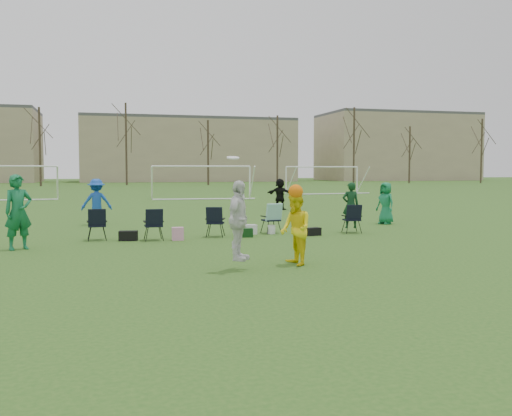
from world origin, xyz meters
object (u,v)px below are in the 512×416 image
object	(u,v)px
fielder_green_far	(386,203)
goal_left	(3,173)
fielder_black	(280,194)
center_contest	(270,224)
goal_right	(323,172)
fielder_green_near	(18,212)
goal_mid	(202,173)
fielder_blue	(97,202)

from	to	relation	value
fielder_green_far	goal_left	world-z (taller)	goal_left
fielder_green_far	fielder_black	xyz separation A→B (m)	(-1.63, 8.80, 0.01)
center_contest	goal_right	world-z (taller)	goal_right
fielder_green_near	center_contest	distance (m)	7.25
fielder_black	goal_mid	world-z (taller)	goal_mid
fielder_green_near	fielder_blue	bearing A→B (deg)	45.49
goal_left	goal_mid	bearing A→B (deg)	-13.13
fielder_green_far	center_contest	xyz separation A→B (m)	(-7.25, -8.48, 0.13)
fielder_black	fielder_green_near	bearing A→B (deg)	85.20
fielder_green_near	fielder_black	size ratio (longest dim) A/B	1.21
goal_left	goal_right	world-z (taller)	same
fielder_black	goal_mid	size ratio (longest dim) A/B	0.23
fielder_green_far	fielder_black	bearing A→B (deg)	170.54
fielder_green_far	goal_right	distance (m)	28.91
fielder_green_far	center_contest	size ratio (longest dim) A/B	0.68
goal_left	fielder_green_near	bearing A→B (deg)	-85.29
fielder_blue	goal_right	bearing A→B (deg)	-130.83
fielder_black	goal_left	xyz separation A→B (m)	(-16.11, 14.89, 1.08)
fielder_blue	goal_right	xyz separation A→B (m)	(19.32, 25.04, 1.03)
center_contest	goal_mid	distance (m)	30.39
goal_mid	goal_right	world-z (taller)	same
fielder_green_far	goal_mid	xyz separation A→B (m)	(-3.74, 21.69, 1.10)
goal_right	goal_mid	bearing A→B (deg)	-161.43
fielder_green_far	fielder_black	world-z (taller)	fielder_black
fielder_black	center_contest	distance (m)	18.17
goal_left	goal_right	xyz separation A→B (m)	(26.00, 4.00, 0.00)
center_contest	goal_mid	world-z (taller)	goal_mid
fielder_green_near	fielder_green_far	bearing A→B (deg)	-11.07
fielder_black	center_contest	xyz separation A→B (m)	(-5.62, -17.28, 0.11)
fielder_green_near	goal_mid	size ratio (longest dim) A/B	0.27
fielder_blue	fielder_green_far	size ratio (longest dim) A/B	1.08
fielder_green_far	fielder_black	distance (m)	8.95
goal_right	fielder_green_far	bearing A→B (deg)	-114.61
fielder_green_near	fielder_black	bearing A→B (deg)	20.12
center_contest	goal_right	bearing A→B (deg)	66.79
fielder_blue	goal_right	size ratio (longest dim) A/B	0.24
goal_left	goal_right	size ratio (longest dim) A/B	1.01
fielder_blue	goal_mid	distance (m)	20.42
goal_mid	goal_right	distance (m)	13.42
fielder_green_near	goal_left	xyz separation A→B (m)	(-4.75, 27.74, 0.91)
fielder_blue	fielder_green_far	world-z (taller)	fielder_blue
fielder_black	goal_left	size ratio (longest dim) A/B	0.23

